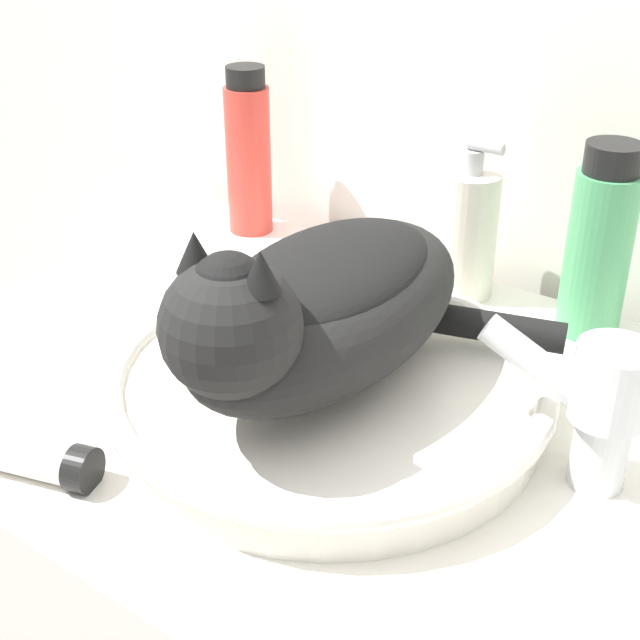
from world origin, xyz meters
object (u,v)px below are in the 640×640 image
object	(u,v)px
soap_pump_bottle	(467,233)
cat	(319,304)
shampoo_bottle_tall	(248,154)
mouthwash_bottle	(599,245)
cream_tube	(13,452)
faucet	(598,402)

from	to	relation	value
soap_pump_bottle	cat	bearing A→B (deg)	-86.28
cat	shampoo_bottle_tall	bearing A→B (deg)	-134.71
mouthwash_bottle	cream_tube	distance (m)	0.57
faucet	shampoo_bottle_tall	bearing A→B (deg)	-35.51
mouthwash_bottle	shampoo_bottle_tall	bearing A→B (deg)	180.00
shampoo_bottle_tall	soap_pump_bottle	size ratio (longest dim) A/B	1.18
cream_tube	soap_pump_bottle	bearing A→B (deg)	73.97
faucet	cream_tube	size ratio (longest dim) A/B	0.86
shampoo_bottle_tall	cream_tube	xyz separation A→B (m)	(0.17, -0.49, -0.08)
mouthwash_bottle	soap_pump_bottle	xyz separation A→B (m)	(-0.14, -0.00, -0.02)
cream_tube	cat	bearing A→B (deg)	50.40
faucet	shampoo_bottle_tall	size ratio (longest dim) A/B	0.64
mouthwash_bottle	cat	bearing A→B (deg)	-112.59
mouthwash_bottle	cream_tube	xyz separation A→B (m)	(-0.28, -0.49, -0.08)
shampoo_bottle_tall	cream_tube	bearing A→B (deg)	-71.48
cat	cream_tube	bearing A→B (deg)	-41.87
faucet	mouthwash_bottle	world-z (taller)	mouthwash_bottle
cat	cream_tube	world-z (taller)	cat
soap_pump_bottle	faucet	bearing A→B (deg)	-45.05
faucet	mouthwash_bottle	distance (m)	0.25
faucet	soap_pump_bottle	distance (m)	0.33
faucet	cat	bearing A→B (deg)	4.41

